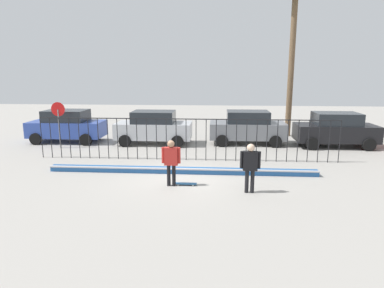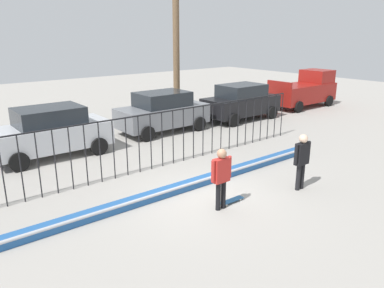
{
  "view_description": "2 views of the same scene",
  "coord_description": "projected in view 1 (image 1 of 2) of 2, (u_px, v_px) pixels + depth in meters",
  "views": [
    {
      "loc": [
        1.37,
        -12.54,
        4.06
      ],
      "look_at": [
        0.42,
        0.94,
        1.19
      ],
      "focal_mm": 31.64,
      "sensor_mm": 36.0,
      "label": 1
    },
    {
      "loc": [
        -6.54,
        -7.53,
        4.58
      ],
      "look_at": [
        0.14,
        0.83,
        1.37
      ],
      "focal_mm": 35.04,
      "sensor_mm": 36.0,
      "label": 2
    }
  ],
  "objects": [
    {
      "name": "skateboarder",
      "position": [
        171.0,
        159.0,
        12.15
      ],
      "size": [
        0.68,
        0.26,
        1.69
      ],
      "rotation": [
        0.0,
        0.0,
        0.56
      ],
      "color": "black",
      "rests_on": "ground"
    },
    {
      "name": "parked_car_blue",
      "position": [
        67.0,
        126.0,
        19.97
      ],
      "size": [
        4.3,
        2.12,
        1.9
      ],
      "rotation": [
        0.0,
        0.0,
        -0.04
      ],
      "color": "#2D479E",
      "rests_on": "ground"
    },
    {
      "name": "ground_plane",
      "position": [
        180.0,
        179.0,
        13.17
      ],
      "size": [
        60.0,
        60.0,
        0.0
      ],
      "primitive_type": "plane",
      "color": "#9E9991"
    },
    {
      "name": "camera_operator",
      "position": [
        250.0,
        164.0,
        11.45
      ],
      "size": [
        0.7,
        0.26,
        1.72
      ],
      "rotation": [
        0.0,
        0.0,
        2.97
      ],
      "color": "black",
      "rests_on": "ground"
    },
    {
      "name": "stop_sign",
      "position": [
        59.0,
        119.0,
        18.28
      ],
      "size": [
        0.76,
        0.07,
        2.5
      ],
      "color": "slate",
      "rests_on": "ground"
    },
    {
      "name": "parked_car_gray",
      "position": [
        247.0,
        127.0,
        19.45
      ],
      "size": [
        4.3,
        2.12,
        1.9
      ],
      "rotation": [
        0.0,
        0.0,
        0.0
      ],
      "color": "slate",
      "rests_on": "ground"
    },
    {
      "name": "parked_car_silver",
      "position": [
        154.0,
        127.0,
        19.44
      ],
      "size": [
        4.3,
        2.12,
        1.9
      ],
      "rotation": [
        0.0,
        0.0,
        0.05
      ],
      "color": "#B7BABF",
      "rests_on": "ground"
    },
    {
      "name": "perimeter_fence",
      "position": [
        186.0,
        135.0,
        15.75
      ],
      "size": [
        14.04,
        0.04,
        1.97
      ],
      "color": "black",
      "rests_on": "ground"
    },
    {
      "name": "parked_car_black",
      "position": [
        335.0,
        129.0,
        18.66
      ],
      "size": [
        4.3,
        2.12,
        1.9
      ],
      "rotation": [
        0.0,
        0.0,
        0.02
      ],
      "color": "black",
      "rests_on": "ground"
    },
    {
      "name": "bowl_coping_ledge",
      "position": [
        182.0,
        170.0,
        13.89
      ],
      "size": [
        11.0,
        0.4,
        0.27
      ],
      "color": "#235699",
      "rests_on": "ground"
    },
    {
      "name": "skateboard",
      "position": [
        186.0,
        184.0,
        12.41
      ],
      "size": [
        0.8,
        0.2,
        0.07
      ],
      "rotation": [
        0.0,
        0.0,
        -0.23
      ],
      "color": "#26598C",
      "rests_on": "ground"
    }
  ]
}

